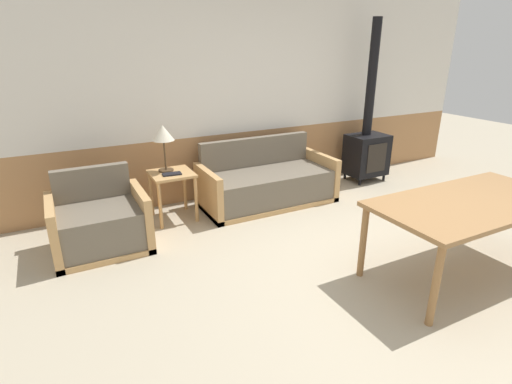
# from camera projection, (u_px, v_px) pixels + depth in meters

# --- Properties ---
(ground_plane) EXTENTS (16.00, 16.00, 0.00)m
(ground_plane) POSITION_uv_depth(u_px,v_px,m) (400.00, 268.00, 3.80)
(ground_plane) COLOR #B2A58C
(wall_back) EXTENTS (7.20, 0.06, 2.70)m
(wall_back) POSITION_uv_depth(u_px,v_px,m) (268.00, 94.00, 5.51)
(wall_back) COLOR #AD7A4C
(wall_back) RESTS_ON ground_plane
(couch) EXTENTS (1.76, 0.81, 0.82)m
(couch) POSITION_uv_depth(u_px,v_px,m) (267.00, 184.00, 5.27)
(couch) COLOR tan
(couch) RESTS_ON ground_plane
(armchair) EXTENTS (0.93, 0.75, 0.80)m
(armchair) POSITION_uv_depth(u_px,v_px,m) (100.00, 225.00, 4.09)
(armchair) COLOR tan
(armchair) RESTS_ON ground_plane
(side_table) EXTENTS (0.49, 0.49, 0.59)m
(side_table) POSITION_uv_depth(u_px,v_px,m) (172.00, 181.00, 4.73)
(side_table) COLOR tan
(side_table) RESTS_ON ground_plane
(table_lamp) EXTENTS (0.25, 0.25, 0.55)m
(table_lamp) POSITION_uv_depth(u_px,v_px,m) (163.00, 135.00, 4.59)
(table_lamp) COLOR #4C3823
(table_lamp) RESTS_ON side_table
(book_stack) EXTENTS (0.22, 0.14, 0.02)m
(book_stack) POSITION_uv_depth(u_px,v_px,m) (172.00, 174.00, 4.61)
(book_stack) COLOR black
(book_stack) RESTS_ON side_table
(dining_table) EXTENTS (1.82, 0.90, 0.73)m
(dining_table) POSITION_uv_depth(u_px,v_px,m) (471.00, 207.00, 3.51)
(dining_table) COLOR #9E7042
(dining_table) RESTS_ON ground_plane
(wood_stove) EXTENTS (0.59, 0.45, 2.35)m
(wood_stove) POSITION_uv_depth(u_px,v_px,m) (367.00, 143.00, 6.06)
(wood_stove) COLOR black
(wood_stove) RESTS_ON ground_plane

